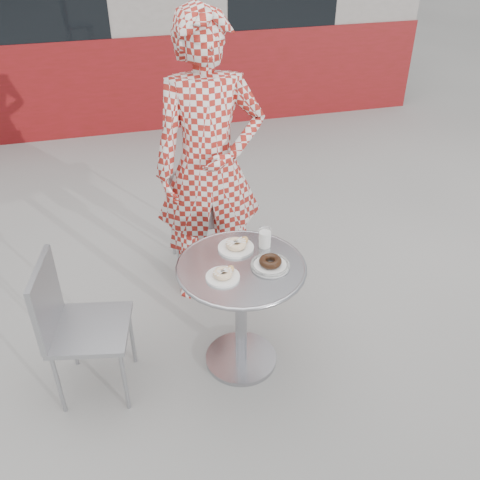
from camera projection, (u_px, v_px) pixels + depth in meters
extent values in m
plane|color=#9D9A95|center=(241.00, 360.00, 3.10)|extent=(60.00, 60.00, 0.00)
cube|color=maroon|center=(155.00, 82.00, 5.78)|extent=(6.02, 0.20, 1.00)
cylinder|color=#B0B0B5|center=(241.00, 358.00, 3.10)|extent=(0.41, 0.41, 0.03)
cylinder|color=#B0B0B5|center=(241.00, 316.00, 2.91)|extent=(0.07, 0.07, 0.65)
cylinder|color=#B0B0B5|center=(241.00, 267.00, 2.73)|extent=(0.65, 0.65, 0.02)
torus|color=#B0B0B5|center=(241.00, 267.00, 2.73)|extent=(0.68, 0.68, 0.02)
cube|color=#989A9F|center=(199.00, 213.00, 3.64)|extent=(0.42, 0.42, 0.03)
cube|color=#989A9F|center=(202.00, 199.00, 3.36)|extent=(0.41, 0.04, 0.40)
cube|color=#989A9F|center=(91.00, 329.00, 2.72)|extent=(0.45, 0.45, 0.03)
cube|color=#989A9F|center=(46.00, 299.00, 2.59)|extent=(0.10, 0.38, 0.39)
imported|color=maroon|center=(209.00, 167.00, 3.17)|extent=(0.69, 0.47, 1.81)
cylinder|color=white|center=(236.00, 248.00, 2.84)|extent=(0.19, 0.19, 0.01)
torus|color=tan|center=(236.00, 244.00, 2.83)|extent=(0.11, 0.11, 0.04)
sphere|color=#B77A3F|center=(245.00, 240.00, 2.86)|extent=(0.04, 0.04, 0.04)
cylinder|color=white|center=(223.00, 277.00, 2.64)|extent=(0.17, 0.17, 0.01)
torus|color=tan|center=(223.00, 273.00, 2.62)|extent=(0.10, 0.10, 0.03)
sphere|color=#B77A3F|center=(231.00, 269.00, 2.66)|extent=(0.03, 0.03, 0.03)
cylinder|color=white|center=(270.00, 265.00, 2.71)|extent=(0.20, 0.20, 0.01)
torus|color=black|center=(270.00, 261.00, 2.70)|extent=(0.12, 0.12, 0.04)
torus|color=black|center=(270.00, 265.00, 2.71)|extent=(0.20, 0.20, 0.02)
cylinder|color=white|center=(265.00, 239.00, 2.84)|extent=(0.06, 0.06, 0.09)
cylinder|color=white|center=(265.00, 238.00, 2.84)|extent=(0.07, 0.07, 0.11)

